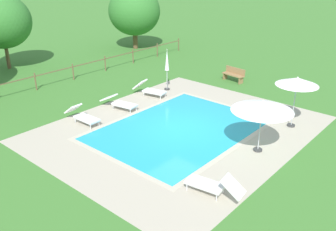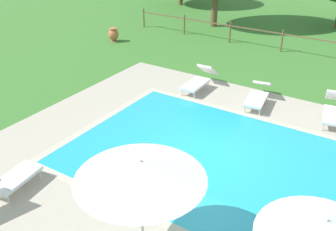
% 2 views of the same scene
% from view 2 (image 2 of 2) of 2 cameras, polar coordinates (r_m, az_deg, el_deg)
% --- Properties ---
extents(ground_plane, '(160.00, 160.00, 0.00)m').
position_cam_2_polar(ground_plane, '(11.23, 5.94, -5.85)').
color(ground_plane, '#3D752D').
extents(pool_deck_paving, '(12.19, 10.10, 0.01)m').
position_cam_2_polar(pool_deck_paving, '(11.22, 5.94, -5.84)').
color(pool_deck_paving, '#B2A893').
rests_on(pool_deck_paving, ground).
extents(swimming_pool_water, '(7.64, 5.55, 0.01)m').
position_cam_2_polar(swimming_pool_water, '(11.22, 5.94, -5.83)').
color(swimming_pool_water, '#23A8C1').
rests_on(swimming_pool_water, ground).
extents(pool_coping_rim, '(8.12, 6.03, 0.01)m').
position_cam_2_polar(pool_coping_rim, '(11.22, 5.95, -5.82)').
color(pool_coping_rim, '#C0B59F').
rests_on(pool_coping_rim, ground).
extents(sun_lounger_north_near_steps, '(0.93, 2.14, 0.71)m').
position_cam_2_polar(sun_lounger_north_near_steps, '(14.27, 12.66, 2.88)').
color(sun_lounger_north_near_steps, white).
rests_on(sun_lounger_north_near_steps, ground).
extents(sun_lounger_north_mid, '(0.97, 2.05, 0.88)m').
position_cam_2_polar(sun_lounger_north_mid, '(13.89, 22.41, 0.78)').
color(sun_lounger_north_mid, white).
rests_on(sun_lounger_north_mid, ground).
extents(sun_lounger_north_far, '(0.64, 2.02, 0.83)m').
position_cam_2_polar(sun_lounger_north_far, '(15.14, 4.42, 5.04)').
color(sun_lounger_north_far, white).
rests_on(sun_lounger_north_far, ground).
extents(sun_lounger_north_end, '(0.88, 2.06, 0.84)m').
position_cam_2_polar(sun_lounger_north_end, '(10.34, -21.89, -8.78)').
color(sun_lounger_north_end, white).
rests_on(sun_lounger_north_end, ground).
extents(patio_umbrella_open_foreground, '(2.45, 2.45, 2.20)m').
position_cam_2_polar(patio_umbrella_open_foreground, '(7.29, -3.95, -7.75)').
color(patio_umbrella_open_foreground, '#383838').
rests_on(patio_umbrella_open_foreground, ground).
extents(patio_umbrella_open_by_bench, '(1.90, 1.90, 2.40)m').
position_cam_2_polar(patio_umbrella_open_by_bench, '(6.18, 21.16, -14.97)').
color(patio_umbrella_open_by_bench, '#383838').
rests_on(patio_umbrella_open_by_bench, ground).
extents(terracotta_urn_near_fence, '(0.53, 0.53, 0.69)m').
position_cam_2_polar(terracotta_urn_near_fence, '(20.93, -7.73, 11.33)').
color(terracotta_urn_near_fence, '#B7663D').
rests_on(terracotta_urn_near_fence, ground).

